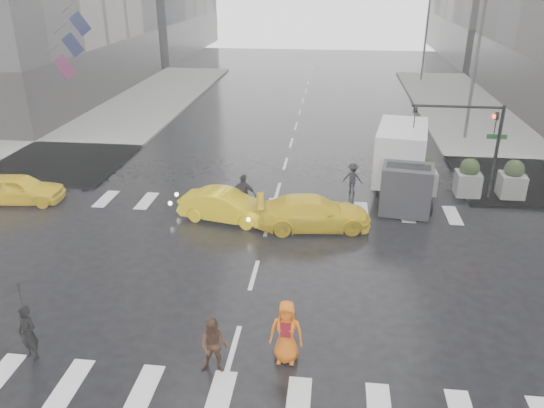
# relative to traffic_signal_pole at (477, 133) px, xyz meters

# --- Properties ---
(ground) EXTENTS (120.00, 120.00, 0.00)m
(ground) POSITION_rel_traffic_signal_pole_xyz_m (-9.01, -8.01, -3.22)
(ground) COLOR black
(ground) RESTS_ON ground
(sidewalk_nw) EXTENTS (35.00, 35.00, 0.15)m
(sidewalk_nw) POSITION_rel_traffic_signal_pole_xyz_m (-28.51, 9.49, -3.14)
(sidewalk_nw) COLOR slate
(sidewalk_nw) RESTS_ON ground
(road_markings) EXTENTS (18.00, 48.00, 0.01)m
(road_markings) POSITION_rel_traffic_signal_pole_xyz_m (-9.01, -8.01, -3.21)
(road_markings) COLOR silver
(road_markings) RESTS_ON ground
(traffic_signal_pole) EXTENTS (4.45, 0.42, 4.50)m
(traffic_signal_pole) POSITION_rel_traffic_signal_pole_xyz_m (0.00, 0.00, 0.00)
(traffic_signal_pole) COLOR black
(traffic_signal_pole) RESTS_ON ground
(street_lamp_near) EXTENTS (2.15, 0.22, 9.00)m
(street_lamp_near) POSITION_rel_traffic_signal_pole_xyz_m (1.86, 9.99, 1.73)
(street_lamp_near) COLOR #59595B
(street_lamp_near) RESTS_ON ground
(street_lamp_far) EXTENTS (2.15, 0.22, 9.00)m
(street_lamp_far) POSITION_rel_traffic_signal_pole_xyz_m (1.86, 29.99, 1.73)
(street_lamp_far) COLOR #59595B
(street_lamp_far) RESTS_ON ground
(planter_west) EXTENTS (1.10, 1.10, 1.80)m
(planter_west) POSITION_rel_traffic_signal_pole_xyz_m (-2.01, 0.19, -2.23)
(planter_west) COLOR slate
(planter_west) RESTS_ON ground
(planter_mid) EXTENTS (1.10, 1.10, 1.80)m
(planter_mid) POSITION_rel_traffic_signal_pole_xyz_m (-0.01, 0.19, -2.23)
(planter_mid) COLOR slate
(planter_mid) RESTS_ON ground
(planter_east) EXTENTS (1.10, 1.10, 1.80)m
(planter_east) POSITION_rel_traffic_signal_pole_xyz_m (1.99, 0.19, -2.23)
(planter_east) COLOR slate
(planter_east) RESTS_ON ground
(flag_cluster) EXTENTS (2.87, 3.06, 4.69)m
(flag_cluster) POSITION_rel_traffic_signal_pole_xyz_m (-24.09, 10.49, 2.42)
(flag_cluster) COLOR #59595B
(flag_cluster) RESTS_ON ground
(pedestrian_black) EXTENTS (1.21, 1.22, 2.43)m
(pedestrian_black) POSITION_rel_traffic_signal_pole_xyz_m (-14.50, -13.06, -1.61)
(pedestrian_black) COLOR black
(pedestrian_black) RESTS_ON ground
(pedestrian_brown) EXTENTS (0.80, 0.63, 1.63)m
(pedestrian_brown) POSITION_rel_traffic_signal_pole_xyz_m (-9.32, -12.99, -2.40)
(pedestrian_brown) COLOR #3F2416
(pedestrian_brown) RESTS_ON ground
(pedestrian_orange) EXTENTS (0.94, 0.63, 1.89)m
(pedestrian_orange) POSITION_rel_traffic_signal_pole_xyz_m (-7.46, -12.35, -2.27)
(pedestrian_orange) COLOR orange
(pedestrian_orange) RESTS_ON ground
(pedestrian_far_a) EXTENTS (1.20, 0.85, 1.88)m
(pedestrian_far_a) POSITION_rel_traffic_signal_pole_xyz_m (-10.19, -2.94, -2.28)
(pedestrian_far_a) COLOR black
(pedestrian_far_a) RESTS_ON ground
(pedestrian_far_b) EXTENTS (1.08, 0.77, 1.51)m
(pedestrian_far_b) POSITION_rel_traffic_signal_pole_xyz_m (-5.38, 0.17, -2.46)
(pedestrian_far_b) COLOR black
(pedestrian_far_b) RESTS_ON ground
(taxi_front) EXTENTS (4.16, 2.04, 1.37)m
(taxi_front) POSITION_rel_traffic_signal_pole_xyz_m (-20.75, -2.86, -2.53)
(taxi_front) COLOR yellow
(taxi_front) RESTS_ON ground
(taxi_mid) EXTENTS (4.23, 2.19, 1.33)m
(taxi_mid) POSITION_rel_traffic_signal_pole_xyz_m (-10.85, -3.62, -2.55)
(taxi_mid) COLOR yellow
(taxi_mid) RESTS_ON ground
(taxi_rear) EXTENTS (4.44, 2.54, 1.38)m
(taxi_rear) POSITION_rel_traffic_signal_pole_xyz_m (-7.08, -3.94, -2.53)
(taxi_rear) COLOR yellow
(taxi_rear) RESTS_ON ground
(box_truck) EXTENTS (2.24, 5.96, 3.17)m
(box_truck) POSITION_rel_traffic_signal_pole_xyz_m (-3.14, 0.10, -1.53)
(box_truck) COLOR silver
(box_truck) RESTS_ON ground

